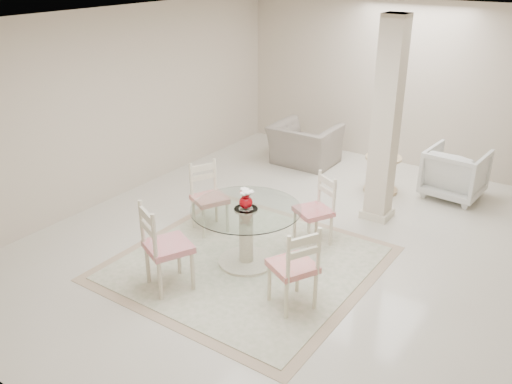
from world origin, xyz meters
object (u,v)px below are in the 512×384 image
Objects in this scene: side_table at (382,175)px; dining_chair_east at (296,262)px; red_vase at (246,198)px; dining_chair_north at (318,205)px; armchair_white at (455,173)px; column at (386,122)px; dining_chair_south at (161,241)px; dining_table at (246,236)px; recliner_taupe at (304,145)px; dining_chair_west at (207,192)px.

dining_chair_east is at bearing -82.34° from side_table.
dining_chair_north reaches higher than red_vase.
red_vase reaches higher than armchair_white.
column reaches higher than armchair_white.
dining_chair_south is (-1.35, -0.49, 0.04)m from dining_chair_east.
dining_chair_east is at bearing -25.17° from dining_table.
dining_chair_south reaches higher than dining_chair_east.
column reaches higher than dining_chair_south.
red_vase is 0.29× the size of armchair_white.
dining_chair_north reaches higher than recliner_taupe.
recliner_taupe is 1.29× the size of armchair_white.
dining_chair_west is 0.90× the size of dining_chair_south.
dining_chair_south is 4.23m from recliner_taupe.
red_vase is 3.64m from armchair_white.
dining_chair_west is 2.83m from recliner_taupe.
dining_table is at bearing -87.46° from dining_chair_east.
dining_table reaches higher than side_table.
dining_chair_south is at bearing -133.32° from dining_chair_west.
column reaches higher than dining_table.
armchair_white is at bearing 66.66° from dining_table.
dining_chair_east is (0.92, -0.43, 0.18)m from dining_table.
recliner_taupe reaches higher than side_table.
red_vase is 0.22× the size of recliner_taupe.
dining_chair_north is at bearing 122.48° from recliner_taupe.
red_vase reaches higher than recliner_taupe.
dining_chair_north is at bearing 64.99° from red_vase.
dining_chair_north is 1.44m from dining_chair_west.
column is 2.61m from dining_chair_east.
dining_chair_south reaches higher than armchair_white.
red_vase is at bearing -90.09° from dining_chair_south.
dining_table is at bearing 146.31° from red_vase.
armchair_white is 1.46× the size of side_table.
column is 2.55× the size of recliner_taupe.
dining_chair_south reaches higher than recliner_taupe.
dining_chair_north reaches higher than dining_table.
dining_chair_north is at bearing 64.79° from dining_table.
dining_chair_west is (-1.84, 0.86, -0.02)m from dining_chair_east.
dining_chair_west is (-1.35, -0.49, 0.01)m from dining_chair_north.
dining_chair_east reaches higher than dining_table.
armchair_white is at bearing -160.02° from dining_chair_east.
dining_chair_west reaches higher than red_vase.
recliner_taupe is at bearing 147.03° from column.
dining_chair_west is 1.80× the size of side_table.
dining_chair_east is 3.35m from side_table.
armchair_white is at bearing -179.07° from recliner_taupe.
dining_chair_east reaches higher than dining_chair_north.
side_table is at bearing -144.63° from dining_chair_east.
red_vase is 2.98m from side_table.
dining_chair_south is (-1.20, -2.97, -0.76)m from column.
dining_chair_west is 1.24× the size of armchair_white.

